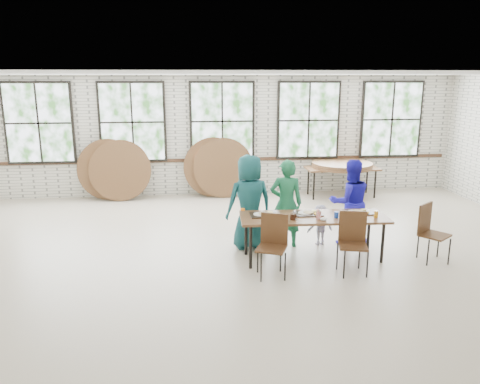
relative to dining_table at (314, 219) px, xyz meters
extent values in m
plane|color=#B7A891|center=(-1.16, 0.12, -0.69)|extent=(12.00, 12.00, 0.00)
plane|color=white|center=(-1.16, 0.12, 2.31)|extent=(12.00, 12.00, 0.00)
plane|color=silver|center=(-1.16, 4.62, 0.81)|extent=(12.00, 0.00, 12.00)
plane|color=silver|center=(-1.16, -4.38, 0.81)|extent=(12.00, 0.00, 12.00)
cube|color=#422819|center=(-1.16, 4.59, 0.21)|extent=(11.80, 0.05, 0.08)
cube|color=black|center=(-5.56, 4.56, 1.19)|extent=(1.62, 0.05, 1.97)
cube|color=white|center=(-5.56, 4.52, 1.19)|extent=(1.50, 0.01, 1.85)
cube|color=black|center=(-3.36, 4.56, 1.19)|extent=(1.62, 0.05, 1.97)
cube|color=white|center=(-3.36, 4.52, 1.19)|extent=(1.50, 0.01, 1.85)
cube|color=black|center=(-1.16, 4.56, 1.19)|extent=(1.62, 0.05, 1.97)
cube|color=white|center=(-1.16, 4.52, 1.19)|extent=(1.50, 0.01, 1.85)
cube|color=black|center=(1.04, 4.56, 1.19)|extent=(1.62, 0.05, 1.97)
cube|color=white|center=(1.04, 4.52, 1.19)|extent=(1.50, 0.01, 1.85)
cube|color=black|center=(3.24, 4.56, 1.19)|extent=(1.62, 0.05, 1.97)
cube|color=white|center=(3.24, 4.52, 1.19)|extent=(1.50, 0.01, 1.85)
cube|color=brown|center=(0.00, 0.00, 0.03)|extent=(2.44, 0.92, 0.04)
cylinder|color=black|center=(-1.08, -0.30, -0.34)|extent=(0.05, 0.05, 0.70)
cylinder|color=black|center=(-1.08, 0.30, -0.34)|extent=(0.05, 0.05, 0.70)
cylinder|color=black|center=(1.08, -0.30, -0.34)|extent=(0.05, 0.05, 0.70)
cylinder|color=black|center=(1.08, 0.30, -0.34)|extent=(0.05, 0.05, 0.70)
cube|color=#4C2F19|center=(-0.81, -0.64, -0.24)|extent=(0.54, 0.53, 0.03)
cube|color=#4C2F19|center=(-0.74, -0.47, 0.01)|extent=(0.40, 0.19, 0.50)
cylinder|color=black|center=(-0.99, -0.81, -0.47)|extent=(0.02, 0.02, 0.44)
cylinder|color=black|center=(-0.99, -0.47, -0.47)|extent=(0.02, 0.02, 0.44)
cylinder|color=black|center=(-0.63, -0.81, -0.47)|extent=(0.02, 0.02, 0.44)
cylinder|color=black|center=(-0.63, -0.47, -0.47)|extent=(0.02, 0.02, 0.44)
cube|color=#4C2F19|center=(0.44, -0.67, -0.24)|extent=(0.50, 0.49, 0.03)
cube|color=#4C2F19|center=(0.49, -0.48, 0.01)|extent=(0.42, 0.13, 0.50)
cylinder|color=black|center=(0.26, -0.84, -0.47)|extent=(0.02, 0.02, 0.44)
cylinder|color=black|center=(0.26, -0.50, -0.47)|extent=(0.02, 0.02, 0.44)
cylinder|color=black|center=(0.62, -0.84, -0.47)|extent=(0.02, 0.02, 0.44)
cylinder|color=black|center=(0.62, -0.50, -0.47)|extent=(0.02, 0.02, 0.44)
cube|color=#4C2F19|center=(1.94, -0.34, -0.24)|extent=(0.58, 0.57, 0.03)
cube|color=#4C2F19|center=(1.82, -0.19, 0.01)|extent=(0.35, 0.28, 0.50)
cylinder|color=black|center=(1.76, -0.51, -0.47)|extent=(0.02, 0.02, 0.44)
cylinder|color=black|center=(1.76, -0.17, -0.47)|extent=(0.02, 0.02, 0.44)
cylinder|color=black|center=(2.12, -0.51, -0.47)|extent=(0.02, 0.02, 0.44)
cylinder|color=black|center=(2.12, -0.17, -0.47)|extent=(0.02, 0.02, 0.44)
imported|color=#1C6B5E|center=(-0.98, 0.65, 0.15)|extent=(0.91, 0.69, 1.67)
imported|color=#1C6C43|center=(-0.32, 0.65, 0.10)|extent=(0.62, 0.44, 1.57)
imported|color=#1C1440|center=(0.31, 0.65, -0.32)|extent=(0.51, 0.35, 0.74)
imported|color=#211CC9|center=(0.84, 0.65, 0.09)|extent=(0.76, 0.60, 1.55)
cube|color=brown|center=(1.81, 4.01, 0.03)|extent=(1.81, 0.77, 0.04)
cylinder|color=black|center=(1.03, 3.74, -0.34)|extent=(0.04, 0.04, 0.70)
cylinder|color=black|center=(1.03, 4.29, -0.34)|extent=(0.04, 0.04, 0.70)
cylinder|color=black|center=(2.59, 3.74, -0.34)|extent=(0.04, 0.04, 0.70)
cylinder|color=black|center=(2.59, 4.29, -0.34)|extent=(0.04, 0.04, 0.70)
cube|color=black|center=(-0.81, 0.12, 0.06)|extent=(0.44, 0.33, 0.02)
cube|color=black|center=(-0.06, 0.12, 0.06)|extent=(0.44, 0.33, 0.02)
cube|color=black|center=(0.78, 0.09, 0.06)|extent=(0.44, 0.33, 0.02)
cylinder|color=black|center=(-0.38, -0.16, 0.10)|extent=(0.09, 0.09, 0.09)
cube|color=red|center=(0.04, -0.17, 0.11)|extent=(0.06, 0.06, 0.11)
cylinder|color=#1741B3|center=(0.34, -0.13, 0.10)|extent=(0.07, 0.07, 0.10)
cylinder|color=orange|center=(0.99, -0.18, 0.11)|extent=(0.07, 0.07, 0.11)
cylinder|color=white|center=(0.45, -0.19, 0.10)|extent=(0.17, 0.17, 0.10)
ellipsoid|color=white|center=(-0.55, -0.20, 0.08)|extent=(0.11, 0.11, 0.05)
ellipsoid|color=white|center=(0.09, -0.25, 0.08)|extent=(0.11, 0.11, 0.05)
ellipsoid|color=white|center=(0.55, -0.05, 0.08)|extent=(0.11, 0.11, 0.05)
cylinder|color=brown|center=(1.81, 4.01, 0.07)|extent=(1.50, 1.50, 0.04)
cylinder|color=brown|center=(1.81, 4.01, 0.12)|extent=(1.50, 1.50, 0.04)
cylinder|color=brown|center=(1.81, 4.01, 0.16)|extent=(1.50, 1.50, 0.04)
cylinder|color=brown|center=(-3.98, 4.37, 0.05)|extent=(1.50, 0.24, 1.49)
cylinder|color=brown|center=(-3.68, 4.27, 0.05)|extent=(1.50, 0.38, 1.47)
cylinder|color=brown|center=(-1.40, 4.37, 0.05)|extent=(1.50, 0.21, 1.50)
cylinder|color=brown|center=(-1.15, 4.27, 0.05)|extent=(1.50, 0.28, 1.49)
camera|label=1|loc=(-2.01, -7.15, 2.28)|focal=35.00mm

